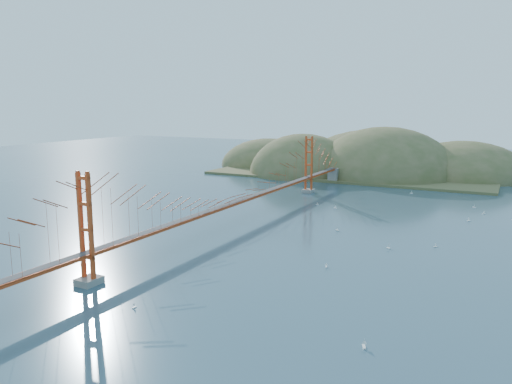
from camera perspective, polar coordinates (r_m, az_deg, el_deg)
The scene contains 15 objects.
ground at distance 77.33m, azimuth -2.31°, elevation -3.55°, with size 320.00×320.00×0.00m, color #2C4758.
bridge at distance 76.14m, azimuth -2.28°, elevation 1.61°, with size 2.20×94.40×12.00m.
far_headlands at distance 139.37m, azimuth 12.74°, elevation 2.33°, with size 84.00×58.00×25.00m.
sailboat_17 at distance 91.73m, azimuth 24.59°, elevation -2.21°, with size 0.53×0.53×0.60m.
sailboat_12 at distance 107.17m, azimuth 17.36°, elevation -0.09°, with size 0.56×0.46×0.66m.
sailboat_6 at distance 40.29m, azimuth 12.26°, elevation -16.79°, with size 0.65×0.65×0.73m.
sailboat_7 at distance 96.55m, azimuth 23.67°, elevation -1.56°, with size 0.61×0.54×0.69m.
sailboat_2 at distance 66.03m, azimuth 14.91°, elevation -6.14°, with size 0.68×0.68×0.71m.
sailboat_3 at distance 91.55m, azimuth 7.02°, elevation -1.38°, with size 0.59×0.59×0.62m.
sailboat_10 at distance 47.49m, azimuth -13.76°, elevation -12.60°, with size 0.39×0.48×0.56m.
sailboat_4 at distance 85.21m, azimuth 23.13°, elevation -2.98°, with size 0.67×0.67×0.71m.
sailboat_16 at distance 88.89m, azimuth 9.05°, elevation -1.77°, with size 0.65×0.65×0.69m.
sailboat_0 at distance 57.39m, azimuth 8.04°, elevation -8.38°, with size 0.53×0.54×0.61m.
sailboat_1 at distance 73.52m, azimuth 9.27°, elevation -4.27°, with size 0.68×0.68×0.72m.
sailboat_14 at distance 68.50m, azimuth 19.83°, elevation -5.83°, with size 0.58×0.58×0.61m.
Camera 1 is at (37.67, -65.03, 18.22)m, focal length 35.00 mm.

